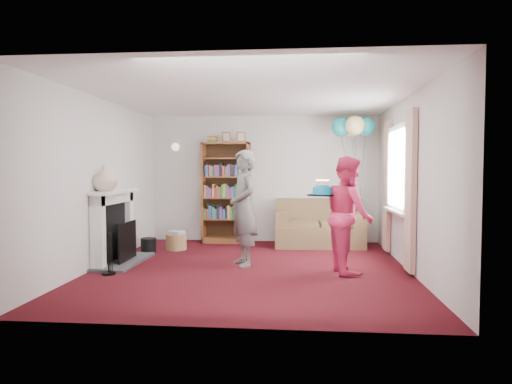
# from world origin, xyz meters

# --- Properties ---
(ground) EXTENTS (5.00, 5.00, 0.00)m
(ground) POSITION_xyz_m (0.00, 0.00, 0.00)
(ground) COLOR #320708
(ground) RESTS_ON ground
(wall_back) EXTENTS (4.50, 0.02, 2.50)m
(wall_back) POSITION_xyz_m (0.00, 2.51, 1.25)
(wall_back) COLOR silver
(wall_back) RESTS_ON ground
(wall_left) EXTENTS (0.02, 5.00, 2.50)m
(wall_left) POSITION_xyz_m (-2.26, 0.00, 1.25)
(wall_left) COLOR silver
(wall_left) RESTS_ON ground
(wall_right) EXTENTS (0.02, 5.00, 2.50)m
(wall_right) POSITION_xyz_m (2.26, 0.00, 1.25)
(wall_right) COLOR silver
(wall_right) RESTS_ON ground
(ceiling) EXTENTS (4.50, 5.00, 0.01)m
(ceiling) POSITION_xyz_m (0.00, 0.00, 2.50)
(ceiling) COLOR white
(ceiling) RESTS_ON wall_back
(fireplace) EXTENTS (0.55, 1.80, 1.12)m
(fireplace) POSITION_xyz_m (-2.09, 0.19, 0.51)
(fireplace) COLOR #3F3F42
(fireplace) RESTS_ON ground
(window_bay) EXTENTS (0.14, 2.02, 2.20)m
(window_bay) POSITION_xyz_m (2.21, 0.60, 1.20)
(window_bay) COLOR white
(window_bay) RESTS_ON ground
(wall_sconce) EXTENTS (0.16, 0.23, 0.16)m
(wall_sconce) POSITION_xyz_m (-1.75, 2.36, 1.88)
(wall_sconce) COLOR gold
(wall_sconce) RESTS_ON ground
(bookcase) EXTENTS (0.93, 0.42, 2.17)m
(bookcase) POSITION_xyz_m (-0.72, 2.30, 0.96)
(bookcase) COLOR #472B14
(bookcase) RESTS_ON ground
(sofa) EXTENTS (1.63, 0.87, 0.87)m
(sofa) POSITION_xyz_m (1.07, 2.07, 0.33)
(sofa) COLOR brown
(sofa) RESTS_ON ground
(wicker_basket) EXTENTS (0.37, 0.37, 0.34)m
(wicker_basket) POSITION_xyz_m (-1.49, 1.39, 0.15)
(wicker_basket) COLOR #966D46
(wicker_basket) RESTS_ON ground
(person_striped) EXTENTS (0.64, 0.75, 1.73)m
(person_striped) POSITION_xyz_m (-0.13, 0.19, 0.86)
(person_striped) COLOR black
(person_striped) RESTS_ON ground
(person_magenta) EXTENTS (0.74, 0.89, 1.63)m
(person_magenta) POSITION_xyz_m (1.39, -0.12, 0.81)
(person_magenta) COLOR #D42A57
(person_magenta) RESTS_ON ground
(birthday_cake) EXTENTS (0.33, 0.33, 0.22)m
(birthday_cake) POSITION_xyz_m (1.02, -0.17, 1.14)
(birthday_cake) COLOR black
(birthday_cake) RESTS_ON ground
(balloons) EXTENTS (0.79, 0.79, 1.74)m
(balloons) POSITION_xyz_m (1.69, 1.99, 2.22)
(balloons) COLOR #3F3F3F
(balloons) RESTS_ON ground
(mantel_vase) EXTENTS (0.45, 0.45, 0.37)m
(mantel_vase) POSITION_xyz_m (-2.12, -0.15, 1.31)
(mantel_vase) COLOR beige
(mantel_vase) RESTS_ON fireplace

